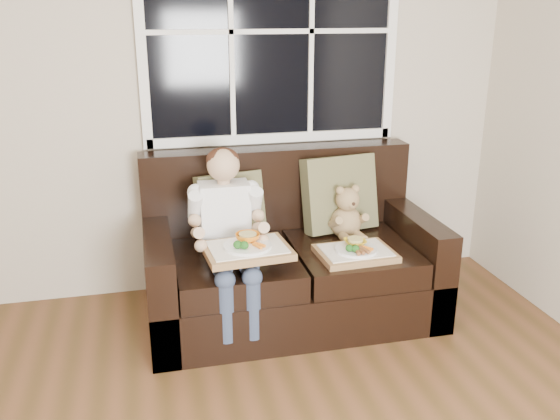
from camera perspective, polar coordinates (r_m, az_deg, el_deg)
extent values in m
cube|color=beige|center=(3.71, -11.99, 11.75)|extent=(4.50, 0.02, 2.70)
cube|color=black|center=(3.76, -0.85, 16.82)|extent=(1.50, 0.02, 1.25)
cube|color=white|center=(3.83, -0.75, 6.97)|extent=(1.58, 0.04, 0.06)
cube|color=white|center=(3.66, -13.31, 16.29)|extent=(0.06, 0.04, 1.37)
cube|color=white|center=(3.99, 10.68, 16.63)|extent=(0.06, 0.04, 1.37)
cube|color=white|center=(3.75, -0.81, 16.81)|extent=(1.50, 0.03, 0.03)
cube|color=black|center=(3.63, 1.11, -7.90)|extent=(1.70, 0.90, 0.30)
cube|color=black|center=(3.47, -11.46, -6.85)|extent=(0.15, 0.90, 0.60)
cube|color=black|center=(3.82, 12.50, -4.49)|extent=(0.15, 0.90, 0.60)
cube|color=black|center=(3.79, -0.27, 1.14)|extent=(1.70, 0.18, 0.66)
cube|color=black|center=(3.40, -4.28, -5.69)|extent=(0.68, 0.72, 0.15)
cube|color=black|center=(3.56, 6.93, -4.59)|extent=(0.68, 0.72, 0.15)
cube|color=brown|center=(3.58, -4.76, 0.34)|extent=(0.43, 0.27, 0.41)
cube|color=brown|center=(3.72, 5.74, 1.59)|extent=(0.50, 0.29, 0.48)
cube|color=white|center=(3.41, -5.35, -0.55)|extent=(0.28, 0.17, 0.39)
sphere|color=tan|center=(3.31, -5.49, 4.35)|extent=(0.18, 0.18, 0.18)
ellipsoid|color=#3A1E12|center=(3.32, -5.54, 4.86)|extent=(0.18, 0.18, 0.13)
cylinder|color=#303B54|center=(3.26, -5.95, -4.49)|extent=(0.11, 0.35, 0.11)
cylinder|color=#303B54|center=(3.27, -3.50, -4.28)|extent=(0.11, 0.35, 0.11)
cylinder|color=#303B54|center=(3.13, -5.22, -9.77)|extent=(0.10, 0.10, 0.32)
cylinder|color=#303B54|center=(3.15, -2.65, -9.51)|extent=(0.10, 0.10, 0.32)
cylinder|color=tan|center=(3.25, -7.97, -0.80)|extent=(0.07, 0.34, 0.27)
cylinder|color=tan|center=(3.30, -2.17, -0.35)|extent=(0.07, 0.34, 0.27)
ellipsoid|color=tan|center=(3.65, 6.36, -1.20)|extent=(0.21, 0.18, 0.20)
sphere|color=tan|center=(3.59, 6.52, 1.01)|extent=(0.16, 0.16, 0.14)
sphere|color=tan|center=(3.56, 5.76, 1.90)|extent=(0.05, 0.05, 0.05)
sphere|color=tan|center=(3.60, 7.30, 2.00)|extent=(0.05, 0.05, 0.05)
sphere|color=tan|center=(3.55, 6.81, 0.53)|extent=(0.06, 0.06, 0.06)
sphere|color=black|center=(3.52, 6.94, 0.56)|extent=(0.02, 0.02, 0.02)
cylinder|color=tan|center=(3.56, 6.22, -2.78)|extent=(0.07, 0.12, 0.06)
cylinder|color=tan|center=(3.59, 7.61, -2.65)|extent=(0.07, 0.12, 0.06)
cube|color=#9C6946|center=(3.15, -3.18, -3.94)|extent=(0.47, 0.38, 0.04)
cube|color=white|center=(3.14, -3.19, -3.57)|extent=(0.42, 0.32, 0.01)
cylinder|color=white|center=(3.13, -3.16, -3.46)|extent=(0.26, 0.26, 0.02)
imported|color=orange|center=(3.16, -3.13, -2.64)|extent=(0.14, 0.14, 0.04)
cylinder|color=tan|center=(3.16, -3.13, -2.59)|extent=(0.10, 0.10, 0.02)
ellipsoid|color=#2A601E|center=(3.07, -4.10, -3.34)|extent=(0.05, 0.05, 0.04)
ellipsoid|color=#2A601E|center=(3.06, -3.46, -3.40)|extent=(0.05, 0.05, 0.04)
cylinder|color=orange|center=(3.09, -2.12, -3.43)|extent=(0.05, 0.07, 0.02)
cube|color=#9C6946|center=(3.39, 7.25, -4.18)|extent=(0.44, 0.34, 0.04)
cube|color=white|center=(3.38, 7.27, -3.86)|extent=(0.38, 0.29, 0.01)
cylinder|color=white|center=(3.36, 7.33, -3.75)|extent=(0.24, 0.24, 0.02)
imported|color=yellow|center=(3.40, 7.25, -3.10)|extent=(0.13, 0.13, 0.03)
cylinder|color=tan|center=(3.40, 7.25, -2.99)|extent=(0.09, 0.09, 0.02)
ellipsoid|color=#2A601E|center=(3.30, 6.70, -3.66)|extent=(0.04, 0.04, 0.04)
ellipsoid|color=#2A601E|center=(3.30, 7.28, -3.71)|extent=(0.04, 0.04, 0.04)
cylinder|color=orange|center=(3.34, 8.34, -3.72)|extent=(0.05, 0.06, 0.02)
cylinder|color=olive|center=(3.30, 7.74, -3.88)|extent=(0.03, 0.09, 0.02)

